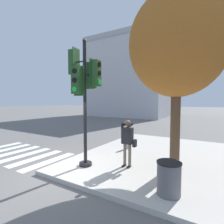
# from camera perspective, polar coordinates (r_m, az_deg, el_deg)

# --- Properties ---
(ground_plane) EXTENTS (160.00, 160.00, 0.00)m
(ground_plane) POSITION_cam_1_polar(r_m,az_deg,el_deg) (6.85, -17.55, -18.44)
(ground_plane) COLOR slate
(sidewalk_corner) EXTENTS (8.00, 8.00, 0.15)m
(sidewalk_corner) POSITION_cam_1_polar(r_m,az_deg,el_deg) (8.16, 21.10, -14.32)
(sidewalk_corner) COLOR #BCB7AD
(sidewalk_corner) RESTS_ON ground_plane
(crosswalk_stripes) EXTENTS (4.72, 2.65, 0.01)m
(crosswalk_stripes) POSITION_cam_1_polar(r_m,az_deg,el_deg) (9.79, -27.89, -11.90)
(crosswalk_stripes) COLOR silver
(crosswalk_stripes) RESTS_ON ground_plane
(traffic_signal_pole) EXTENTS (1.30, 1.29, 4.61)m
(traffic_signal_pole) POSITION_cam_1_polar(r_m,az_deg,el_deg) (6.49, -9.00, 9.03)
(traffic_signal_pole) COLOR black
(traffic_signal_pole) RESTS_ON sidewalk_corner
(person_photographer) EXTENTS (0.58, 0.54, 1.72)m
(person_photographer) POSITION_cam_1_polar(r_m,az_deg,el_deg) (6.44, 5.10, -8.73)
(person_photographer) COLOR black
(person_photographer) RESTS_ON sidewalk_corner
(street_tree) EXTENTS (3.30, 3.30, 6.17)m
(street_tree) POSITION_cam_1_polar(r_m,az_deg,el_deg) (6.79, 20.47, 19.86)
(street_tree) COLOR brown
(street_tree) RESTS_ON sidewalk_corner
(fire_hydrant) EXTENTS (0.18, 0.24, 0.75)m
(fire_hydrant) POSITION_cam_1_polar(r_m,az_deg,el_deg) (8.93, 4.95, -9.57)
(fire_hydrant) COLOR #99999E
(fire_hydrant) RESTS_ON sidewalk_corner
(trash_bin) EXTENTS (0.63, 0.63, 0.86)m
(trash_bin) POSITION_cam_1_polar(r_m,az_deg,el_deg) (4.99, 18.06, -19.85)
(trash_bin) COLOR #5B5B60
(trash_bin) RESTS_ON sidewalk_corner
(building_left) EXTENTS (13.06, 11.16, 13.16)m
(building_left) POSITION_cam_1_polar(r_m,az_deg,el_deg) (31.78, 6.46, 10.87)
(building_left) COLOR #BCBCC1
(building_left) RESTS_ON ground_plane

